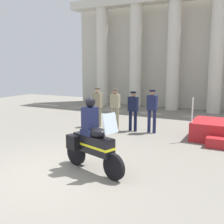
# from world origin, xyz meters

# --- Properties ---
(ground_plane) EXTENTS (28.45, 28.45, 0.00)m
(ground_plane) POSITION_xyz_m (0.00, 0.00, 0.00)
(ground_plane) COLOR gray
(colonnade_backdrop) EXTENTS (13.85, 1.61, 7.00)m
(colonnade_backdrop) POSITION_xyz_m (-0.08, 11.76, 3.75)
(colonnade_backdrop) COLOR beige
(colonnade_backdrop) RESTS_ON ground_plane
(officer_in_row_0) EXTENTS (0.39, 0.24, 1.70)m
(officer_in_row_0) POSITION_xyz_m (-1.77, 5.19, 1.00)
(officer_in_row_0) COLOR #7A7056
(officer_in_row_0) RESTS_ON ground_plane
(officer_in_row_1) EXTENTS (0.39, 0.24, 1.69)m
(officer_in_row_1) POSITION_xyz_m (-0.89, 5.15, 1.00)
(officer_in_row_1) COLOR gray
(officer_in_row_1) RESTS_ON ground_plane
(officer_in_row_2) EXTENTS (0.39, 0.24, 1.62)m
(officer_in_row_2) POSITION_xyz_m (-0.05, 5.10, 0.95)
(officer_in_row_2) COLOR black
(officer_in_row_2) RESTS_ON ground_plane
(officer_in_row_3) EXTENTS (0.39, 0.24, 1.71)m
(officer_in_row_3) POSITION_xyz_m (0.73, 5.15, 1.01)
(officer_in_row_3) COLOR #191E42
(officer_in_row_3) RESTS_ON ground_plane
(motorcycle_with_rider) EXTENTS (2.02, 0.96, 1.90)m
(motorcycle_with_rider) POSITION_xyz_m (0.68, 0.66, 0.79)
(motorcycle_with_rider) COLOR black
(motorcycle_with_rider) RESTS_ON ground_plane
(briefcase_on_ground) EXTENTS (0.10, 0.32, 0.36)m
(briefcase_on_ground) POSITION_xyz_m (-2.18, 5.20, 0.18)
(briefcase_on_ground) COLOR black
(briefcase_on_ground) RESTS_ON ground_plane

